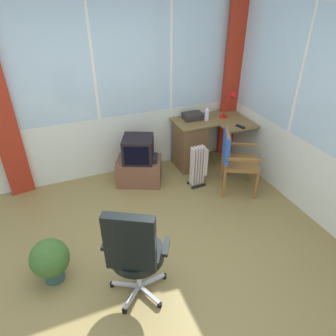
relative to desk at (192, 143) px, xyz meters
name	(u,v)px	position (x,y,z in m)	size (l,w,h in m)	color
ground	(148,270)	(-1.35, -1.75, -0.44)	(5.44, 5.09, 0.06)	olive
north_window_panel	(96,92)	(-1.35, 0.33, 0.90)	(4.44, 0.07, 2.63)	silver
curtain_corner	(233,81)	(0.77, 0.20, 0.85)	(0.31, 0.07, 2.53)	#A62C19
desk	(192,143)	(0.00, 0.00, 0.00)	(1.12, 0.81, 0.78)	brown
desk_lamp	(231,101)	(0.60, -0.06, 0.64)	(0.24, 0.21, 0.41)	red
tv_remote	(240,127)	(0.55, -0.45, 0.37)	(0.04, 0.15, 0.02)	black
spray_bottle	(207,114)	(0.22, -0.03, 0.47)	(0.06, 0.06, 0.22)	silver
paper_tray	(193,116)	(0.05, 0.10, 0.41)	(0.30, 0.23, 0.09)	#2C2625
wooden_armchair	(232,154)	(0.22, -0.80, 0.16)	(0.65, 0.65, 0.90)	brown
office_chair	(134,251)	(-1.55, -2.04, 0.21)	(0.62, 0.60, 1.10)	#B7B7BF
tv_on_stand	(139,163)	(-0.93, -0.14, -0.09)	(0.76, 0.66, 0.74)	brown
space_heater	(199,166)	(-0.15, -0.54, -0.09)	(0.27, 0.18, 0.64)	silver
potted_plant	(50,260)	(-2.28, -1.51, -0.14)	(0.39, 0.39, 0.49)	#2F514E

